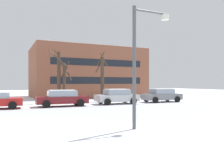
{
  "coord_description": "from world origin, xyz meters",
  "views": [
    {
      "loc": [
        -0.83,
        -11.39,
        2.07
      ],
      "look_at": [
        7.0,
        5.35,
        1.99
      ],
      "focal_mm": 36.71,
      "sensor_mm": 36.0,
      "label": 1
    }
  ],
  "objects_px": {
    "street_lamp": "(141,54)",
    "parked_car_gray": "(162,95)",
    "parked_car_silver": "(117,96)",
    "parked_car_maroon": "(62,98)"
  },
  "relations": [
    {
      "from": "street_lamp",
      "to": "parked_car_silver",
      "type": "xyz_separation_m",
      "value": [
        4.39,
        11.41,
        -2.67
      ]
    },
    {
      "from": "parked_car_maroon",
      "to": "parked_car_gray",
      "type": "height_order",
      "value": "parked_car_gray"
    },
    {
      "from": "parked_car_maroon",
      "to": "parked_car_silver",
      "type": "distance_m",
      "value": 5.43
    },
    {
      "from": "street_lamp",
      "to": "parked_car_gray",
      "type": "bearing_deg",
      "value": 49.16
    },
    {
      "from": "parked_car_silver",
      "to": "street_lamp",
      "type": "bearing_deg",
      "value": -111.03
    },
    {
      "from": "street_lamp",
      "to": "parked_car_gray",
      "type": "relative_size",
      "value": 1.27
    },
    {
      "from": "street_lamp",
      "to": "parked_car_silver",
      "type": "relative_size",
      "value": 1.3
    },
    {
      "from": "parked_car_silver",
      "to": "parked_car_gray",
      "type": "distance_m",
      "value": 5.43
    },
    {
      "from": "parked_car_silver",
      "to": "parked_car_maroon",
      "type": "bearing_deg",
      "value": -179.65
    },
    {
      "from": "parked_car_maroon",
      "to": "parked_car_gray",
      "type": "distance_m",
      "value": 10.85
    }
  ]
}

